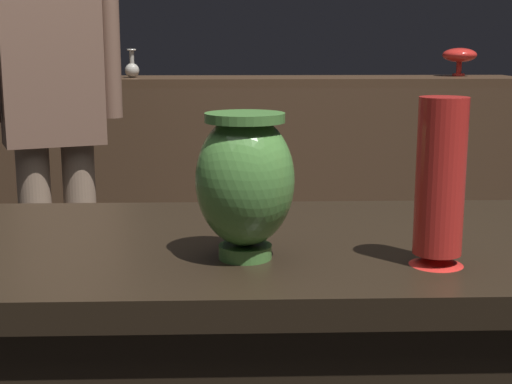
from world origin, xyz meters
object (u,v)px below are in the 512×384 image
object	(u,v)px
shelf_vase_left	(132,68)
vase_centerpiece	(245,180)
visitor_near_left	(52,96)
vase_tall_behind	(440,184)
shelf_vase_far_right	(460,56)
shelf_vase_far_left	(23,68)

from	to	relation	value
shelf_vase_left	vase_centerpiece	bearing A→B (deg)	-78.13
shelf_vase_left	visitor_near_left	size ratio (longest dim) A/B	0.08
vase_centerpiece	vase_tall_behind	bearing A→B (deg)	-8.80
vase_centerpiece	shelf_vase_far_right	size ratio (longest dim) A/B	1.48
shelf_vase_left	shelf_vase_far_right	size ratio (longest dim) A/B	0.80
visitor_near_left	vase_tall_behind	bearing A→B (deg)	102.92
vase_centerpiece	shelf_vase_far_left	distance (m)	2.56
vase_tall_behind	shelf_vase_far_right	bearing A→B (deg)	72.39
shelf_vase_far_left	visitor_near_left	size ratio (longest dim) A/B	0.08
shelf_vase_far_right	shelf_vase_far_left	bearing A→B (deg)	-179.22
vase_centerpiece	shelf_vase_far_left	xyz separation A→B (m)	(-1.00, 2.36, 0.10)
shelf_vase_far_left	visitor_near_left	world-z (taller)	visitor_near_left
shelf_vase_left	shelf_vase_far_left	distance (m)	0.53
vase_centerpiece	shelf_vase_left	distance (m)	2.34
shelf_vase_far_right	shelf_vase_far_left	size ratio (longest dim) A/B	1.28
shelf_vase_left	visitor_near_left	distance (m)	1.00
vase_tall_behind	shelf_vase_far_right	distance (m)	2.56
shelf_vase_left	vase_tall_behind	bearing A→B (deg)	-71.35
vase_centerpiece	shelf_vase_far_right	bearing A→B (deg)	65.65
shelf_vase_far_right	shelf_vase_far_left	xyz separation A→B (m)	(-2.08, -0.03, -0.06)
shelf_vase_far_right	visitor_near_left	bearing A→B (deg)	-147.29
vase_tall_behind	vase_centerpiece	bearing A→B (deg)	171.20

